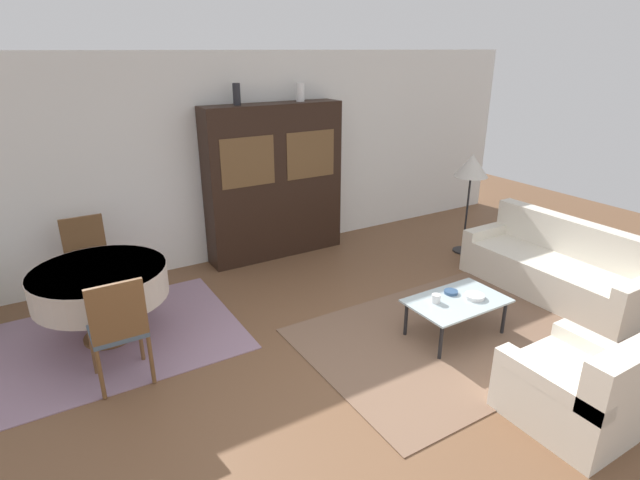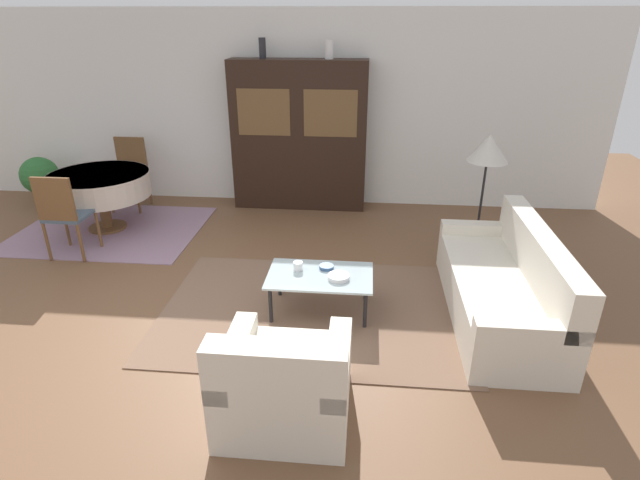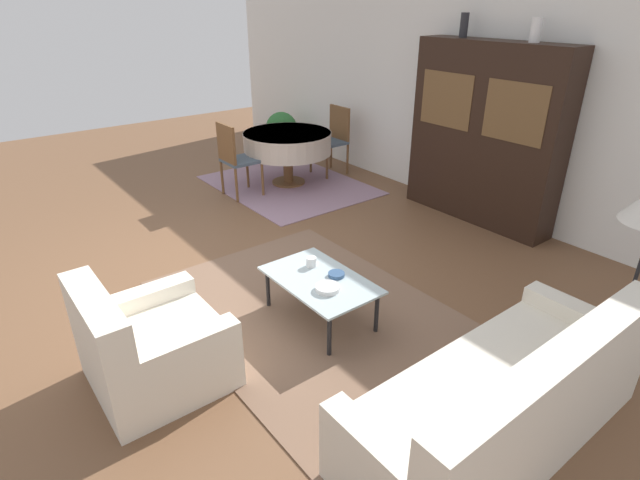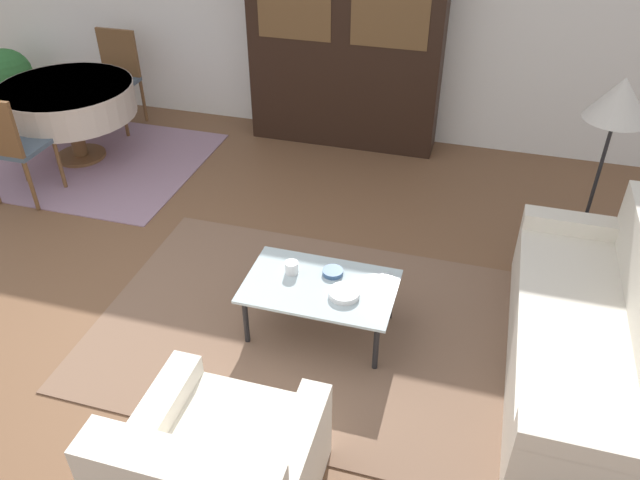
{
  "view_description": "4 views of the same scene",
  "coord_description": "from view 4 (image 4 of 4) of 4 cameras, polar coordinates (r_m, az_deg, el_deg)",
  "views": [
    {
      "loc": [
        -2.18,
        -2.52,
        2.72
      ],
      "look_at": [
        0.2,
        1.4,
        0.95
      ],
      "focal_mm": 28.0,
      "sensor_mm": 36.0,
      "label": 1
    },
    {
      "loc": [
        1.64,
        -3.56,
        2.62
      ],
      "look_at": [
        1.25,
        0.52,
        0.75
      ],
      "focal_mm": 28.0,
      "sensor_mm": 36.0,
      "label": 2
    },
    {
      "loc": [
        4.06,
        -1.65,
        2.49
      ],
      "look_at": [
        1.25,
        0.52,
        0.75
      ],
      "focal_mm": 28.0,
      "sensor_mm": 36.0,
      "label": 3
    },
    {
      "loc": [
        2.11,
        -2.47,
        2.96
      ],
      "look_at": [
        1.25,
        0.52,
        0.75
      ],
      "focal_mm": 35.0,
      "sensor_mm": 36.0,
      "label": 4
    }
  ],
  "objects": [
    {
      "name": "ground_plane",
      "position": [
        4.4,
        -18.1,
        -9.17
      ],
      "size": [
        14.0,
        14.0,
        0.0
      ],
      "primitive_type": "plane",
      "color": "brown"
    },
    {
      "name": "area_rug",
      "position": [
        4.3,
        -0.82,
        -8.03
      ],
      "size": [
        2.89,
        2.02,
        0.01
      ],
      "color": "brown",
      "rests_on": "ground_plane"
    },
    {
      "name": "dining_rug",
      "position": [
        6.72,
        -20.69,
        6.88
      ],
      "size": [
        2.33,
        1.83,
        0.01
      ],
      "color": "gray",
      "rests_on": "ground_plane"
    },
    {
      "name": "couch",
      "position": [
        4.15,
        23.88,
        -8.22
      ],
      "size": [
        0.83,
        2.08,
        0.85
      ],
      "rotation": [
        0.0,
        0.0,
        1.57
      ],
      "color": "silver",
      "rests_on": "ground_plane"
    },
    {
      "name": "armchair",
      "position": [
        3.24,
        -9.42,
        -20.48
      ],
      "size": [
        0.88,
        0.88,
        0.82
      ],
      "color": "silver",
      "rests_on": "ground_plane"
    },
    {
      "name": "coffee_table",
      "position": [
        4.06,
        -0.0,
        -4.53
      ],
      "size": [
        0.98,
        0.61,
        0.38
      ],
      "color": "black",
      "rests_on": "area_rug"
    },
    {
      "name": "display_cabinet",
      "position": [
        6.33,
        2.34,
        17.61
      ],
      "size": [
        1.89,
        0.4,
        2.07
      ],
      "color": "black",
      "rests_on": "ground_plane"
    },
    {
      "name": "dining_table",
      "position": [
        6.54,
        -22.06,
        11.73
      ],
      "size": [
        1.26,
        1.26,
        0.75
      ],
      "color": "brown",
      "rests_on": "dining_rug"
    },
    {
      "name": "dining_chair_near",
      "position": [
        5.97,
        -26.54,
        7.99
      ],
      "size": [
        0.44,
        0.44,
        1.0
      ],
      "color": "brown",
      "rests_on": "dining_rug"
    },
    {
      "name": "dining_chair_far",
      "position": [
        7.2,
        -18.15,
        14.3
      ],
      "size": [
        0.44,
        0.44,
        1.0
      ],
      "rotation": [
        0.0,
        0.0,
        3.14
      ],
      "color": "brown",
      "rests_on": "dining_rug"
    },
    {
      "name": "floor_lamp",
      "position": [
        4.95,
        25.64,
        11.1
      ],
      "size": [
        0.45,
        0.45,
        1.4
      ],
      "color": "black",
      "rests_on": "ground_plane"
    },
    {
      "name": "cup",
      "position": [
        4.12,
        -2.61,
        -2.53
      ],
      "size": [
        0.09,
        0.09,
        0.08
      ],
      "color": "white",
      "rests_on": "coffee_table"
    },
    {
      "name": "bowl",
      "position": [
        3.94,
        2.23,
        -4.9
      ],
      "size": [
        0.2,
        0.2,
        0.04
      ],
      "color": "white",
      "rests_on": "coffee_table"
    },
    {
      "name": "bowl_small",
      "position": [
        4.12,
        1.17,
        -2.94
      ],
      "size": [
        0.14,
        0.14,
        0.03
      ],
      "color": "#33517A",
      "rests_on": "coffee_table"
    },
    {
      "name": "potted_plant",
      "position": [
        8.03,
        -26.62,
        13.3
      ],
      "size": [
        0.54,
        0.54,
        0.72
      ],
      "color": "#93664C",
      "rests_on": "ground_plane"
    }
  ]
}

